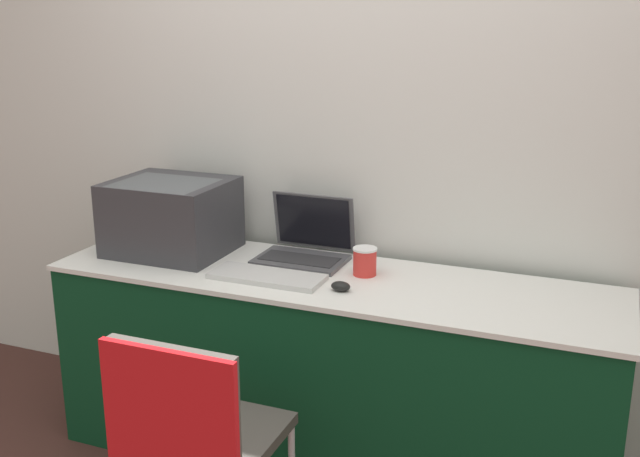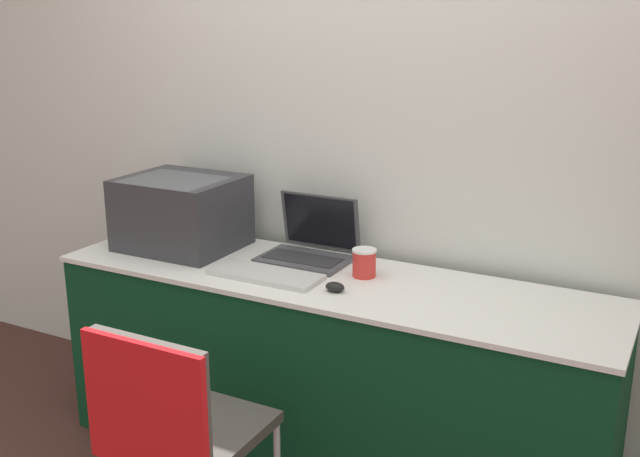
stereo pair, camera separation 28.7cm
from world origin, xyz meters
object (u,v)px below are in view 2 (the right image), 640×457
printer (181,210)px  coffee_cup (364,263)px  mouse (335,287)px  external_keyboard (266,275)px  chair (171,420)px  laptop_left (310,245)px

printer → coffee_cup: printer is taller
mouse → external_keyboard: bearing=177.4°
printer → mouse: size_ratio=6.56×
printer → chair: size_ratio=0.56×
printer → external_keyboard: size_ratio=1.09×
mouse → laptop_left: bearing=131.8°
printer → chair: bearing=-54.9°
laptop_left → chair: laptop_left is taller
laptop_left → chair: bearing=-88.8°
printer → laptop_left: 0.59m
chair → coffee_cup: bearing=72.5°
printer → mouse: printer is taller
printer → laptop_left: size_ratio=1.34×
coffee_cup → mouse: (-0.03, -0.20, -0.04)m
coffee_cup → chair: (-0.27, -0.85, -0.31)m
laptop_left → coffee_cup: bearing=-18.4°
laptop_left → external_keyboard: bearing=-98.1°
laptop_left → chair: size_ratio=0.42×
printer → laptop_left: (0.56, 0.12, -0.11)m
external_keyboard → chair: bearing=-84.9°
laptop_left → external_keyboard: size_ratio=0.82×
external_keyboard → mouse: bearing=-2.6°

